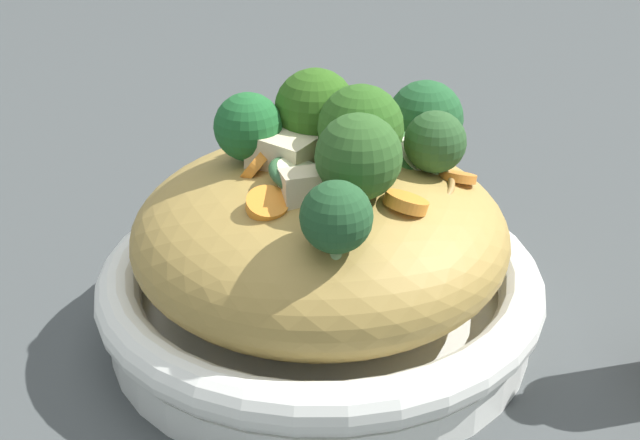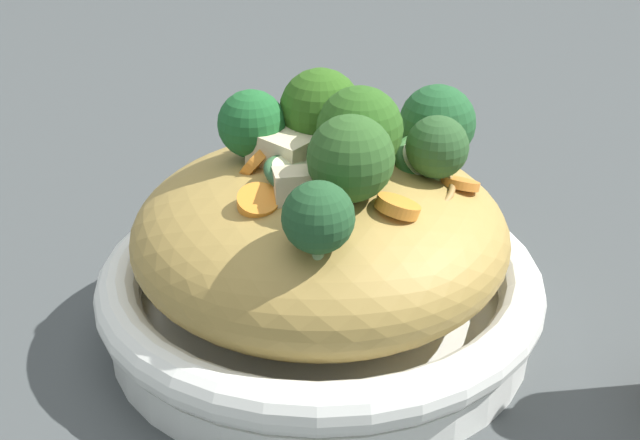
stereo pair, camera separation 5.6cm
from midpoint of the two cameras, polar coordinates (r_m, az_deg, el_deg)
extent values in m
plane|color=#414646|center=(0.60, 2.68, -6.86)|extent=(3.00, 3.00, 0.00)
cylinder|color=white|center=(0.60, 2.71, -5.95)|extent=(0.26, 0.26, 0.02)
torus|color=white|center=(0.58, 2.76, -3.83)|extent=(0.28, 0.28, 0.03)
ellipsoid|color=#AC8B44|center=(0.56, 2.84, -0.93)|extent=(0.23, 0.23, 0.10)
torus|color=#AF8D4C|center=(0.55, 1.67, 1.72)|extent=(0.07, 0.07, 0.02)
torus|color=#A58B3C|center=(0.60, 2.34, 3.19)|extent=(0.07, 0.07, 0.01)
torus|color=#B08345|center=(0.55, 7.80, 1.49)|extent=(0.09, 0.09, 0.02)
cone|color=#9CBE77|center=(0.48, 3.62, -2.35)|extent=(0.03, 0.03, 0.02)
sphere|color=#224D28|center=(0.47, 3.70, 0.07)|extent=(0.05, 0.05, 0.04)
cone|color=#97BE76|center=(0.56, -1.31, 3.70)|extent=(0.02, 0.02, 0.02)
sphere|color=#1F602C|center=(0.55, -1.34, 5.89)|extent=(0.05, 0.05, 0.04)
cone|color=#A3C27A|center=(0.61, 9.73, 3.75)|extent=(0.03, 0.03, 0.02)
sphere|color=#22572C|center=(0.60, 9.91, 5.87)|extent=(0.07, 0.07, 0.05)
cone|color=#97C278|center=(0.51, 5.00, 1.08)|extent=(0.03, 0.03, 0.02)
sphere|color=#2E5824|center=(0.50, 5.12, 3.73)|extent=(0.06, 0.06, 0.05)
cone|color=#A3C36E|center=(0.55, 10.05, 2.12)|extent=(0.02, 0.02, 0.02)
sphere|color=#2C5329|center=(0.54, 10.24, 4.20)|extent=(0.05, 0.05, 0.04)
cone|color=#9DC371|center=(0.57, 3.33, 4.29)|extent=(0.03, 0.03, 0.02)
sphere|color=#2F5D1A|center=(0.56, 3.40, 6.77)|extent=(0.07, 0.07, 0.05)
cone|color=#A1C377|center=(0.54, 5.39, 2.86)|extent=(0.03, 0.02, 0.02)
sphere|color=#2D5C1D|center=(0.53, 5.52, 5.52)|extent=(0.05, 0.05, 0.05)
cylinder|color=orange|center=(0.55, -1.05, 3.53)|extent=(0.03, 0.03, 0.02)
cylinder|color=orange|center=(0.61, 1.42, 5.41)|extent=(0.03, 0.03, 0.02)
cylinder|color=orange|center=(0.51, 7.96, 0.75)|extent=(0.03, 0.03, 0.01)
cylinder|color=orange|center=(0.50, -0.66, 1.06)|extent=(0.03, 0.03, 0.01)
cylinder|color=orange|center=(0.56, 11.43, 2.26)|extent=(0.03, 0.03, 0.01)
cylinder|color=beige|center=(0.56, 9.25, 3.43)|extent=(0.04, 0.04, 0.02)
torus|color=#2B5C25|center=(0.56, 9.25, 3.43)|extent=(0.05, 0.05, 0.03)
cylinder|color=beige|center=(0.52, 1.86, 2.49)|extent=(0.04, 0.04, 0.02)
torus|color=#2C5530|center=(0.52, 1.86, 2.49)|extent=(0.05, 0.05, 0.02)
cylinder|color=beige|center=(0.63, 8.18, 4.61)|extent=(0.04, 0.04, 0.03)
torus|color=#2D552E|center=(0.63, 8.18, 4.61)|extent=(0.05, 0.05, 0.03)
cube|color=beige|center=(0.51, 1.66, 1.91)|extent=(0.02, 0.03, 0.02)
cube|color=beige|center=(0.55, 0.91, 4.23)|extent=(0.05, 0.05, 0.03)
cube|color=beige|center=(0.53, 4.92, 3.01)|extent=(0.03, 0.03, 0.03)
cube|color=beige|center=(0.57, 0.40, 4.94)|extent=(0.04, 0.04, 0.02)
camera|label=1|loc=(0.03, -87.14, 1.51)|focal=51.93mm
camera|label=2|loc=(0.03, 92.86, -1.51)|focal=51.93mm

